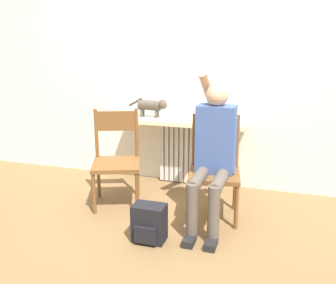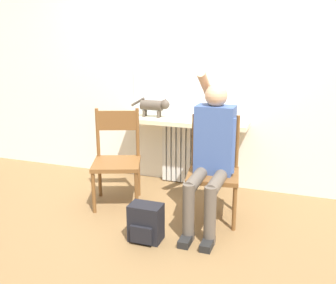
{
  "view_description": "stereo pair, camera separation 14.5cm",
  "coord_description": "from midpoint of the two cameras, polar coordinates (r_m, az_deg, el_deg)",
  "views": [
    {
      "loc": [
        1.08,
        -2.99,
        1.65
      ],
      "look_at": [
        0.0,
        0.51,
        0.65
      ],
      "focal_mm": 42.0,
      "sensor_mm": 36.0,
      "label": 1
    },
    {
      "loc": [
        1.22,
        -2.94,
        1.65
      ],
      "look_at": [
        0.0,
        0.51,
        0.65
      ],
      "focal_mm": 42.0,
      "sensor_mm": 36.0,
      "label": 2
    }
  ],
  "objects": [
    {
      "name": "person",
      "position": [
        3.45,
        7.58,
        -1.19
      ],
      "size": [
        0.36,
        1.04,
        1.38
      ],
      "color": "brown",
      "rests_on": "ground_plane"
    },
    {
      "name": "chair_right",
      "position": [
        3.63,
        7.76,
        -3.83
      ],
      "size": [
        0.53,
        0.53,
        0.94
      ],
      "rotation": [
        0.0,
        0.0,
        0.17
      ],
      "color": "brown",
      "rests_on": "ground_plane"
    },
    {
      "name": "backpack",
      "position": [
        3.3,
        -1.97,
        -11.68
      ],
      "size": [
        0.27,
        0.21,
        0.32
      ],
      "color": "black",
      "rests_on": "ground_plane"
    },
    {
      "name": "ground_plane",
      "position": [
        3.59,
        -1.57,
        -12.16
      ],
      "size": [
        12.0,
        12.0,
        0.0
      ],
      "primitive_type": "plane",
      "color": "brown"
    },
    {
      "name": "windowsill",
      "position": [
        4.26,
        3.36,
        2.93
      ],
      "size": [
        1.38,
        0.33,
        0.05
      ],
      "color": "beige",
      "rests_on": "radiator"
    },
    {
      "name": "wall_with_window",
      "position": [
        4.36,
        4.21,
        11.26
      ],
      "size": [
        7.0,
        0.06,
        2.7
      ],
      "color": "white",
      "rests_on": "ground_plane"
    },
    {
      "name": "radiator",
      "position": [
        4.47,
        3.7,
        -1.58
      ],
      "size": [
        0.58,
        0.08,
        0.72
      ],
      "color": "silver",
      "rests_on": "ground_plane"
    },
    {
      "name": "cat",
      "position": [
        4.35,
        -0.98,
        5.33
      ],
      "size": [
        0.45,
        0.11,
        0.22
      ],
      "color": "#4C4238",
      "rests_on": "windowsill"
    },
    {
      "name": "chair_left",
      "position": [
        3.94,
        -6.39,
        -2.28
      ],
      "size": [
        0.59,
        0.59,
        0.94
      ],
      "rotation": [
        0.0,
        0.0,
        0.36
      ],
      "color": "brown",
      "rests_on": "ground_plane"
    },
    {
      "name": "window_glass",
      "position": [
        4.34,
        4.06,
        9.7
      ],
      "size": [
        1.32,
        0.01,
        0.93
      ],
      "color": "white",
      "rests_on": "windowsill"
    }
  ]
}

